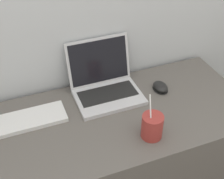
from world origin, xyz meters
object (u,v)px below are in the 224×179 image
object	(u,v)px
external_keyboard	(26,120)
computer_mouse	(160,87)
laptop	(105,83)
drink_cup	(152,126)

from	to	relation	value
external_keyboard	computer_mouse	bearing A→B (deg)	-0.77
laptop	drink_cup	xyz separation A→B (m)	(0.08, -0.36, -0.00)
drink_cup	computer_mouse	distance (m)	0.34
computer_mouse	external_keyboard	distance (m)	0.68
laptop	computer_mouse	bearing A→B (deg)	-16.50
laptop	computer_mouse	xyz separation A→B (m)	(0.27, -0.08, -0.04)
drink_cup	external_keyboard	distance (m)	0.57
drink_cup	laptop	bearing A→B (deg)	102.99
drink_cup	external_keyboard	xyz separation A→B (m)	(-0.49, 0.28, -0.05)
drink_cup	computer_mouse	xyz separation A→B (m)	(0.19, 0.28, -0.04)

